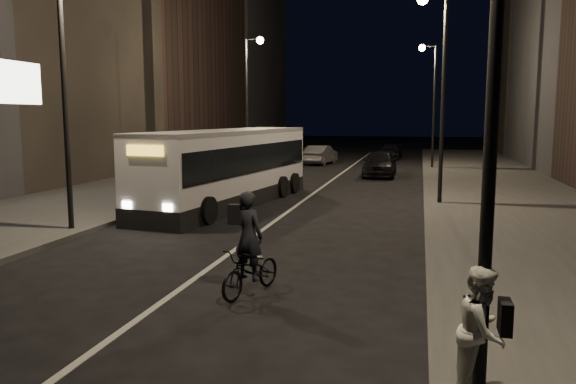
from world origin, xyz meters
The scene contains 14 objects.
ground centered at (0.00, 0.00, 0.00)m, with size 180.00×180.00×0.00m, color black.
sidewalk_right centered at (8.50, 14.00, 0.08)m, with size 7.00×70.00×0.16m, color #333331.
sidewalk_left centered at (-8.50, 14.00, 0.08)m, with size 7.00×70.00×0.16m, color #333331.
building_row_left centered at (-16.00, 28.50, 11.00)m, with size 8.00×61.00×22.00m, color black.
streetlight_right_mid centered at (5.33, 12.00, 5.36)m, with size 1.20×0.44×8.12m.
streetlight_right_far centered at (5.33, 28.00, 5.36)m, with size 1.20×0.44×8.12m.
streetlight_left_near centered at (-5.33, 4.00, 5.36)m, with size 1.20×0.44×8.12m.
streetlight_left_far centered at (-5.33, 22.00, 5.36)m, with size 1.20×0.44×8.12m.
city_bus centered at (-2.70, 10.39, 1.65)m, with size 3.84×11.47×3.04m.
cyclist_on_bicycle centered at (1.55, -0.49, 0.71)m, with size 1.21×1.97×2.14m.
pedestrian_woman centered at (5.60, -4.04, 0.98)m, with size 0.79×0.62×1.63m, color beige.
car_near centered at (2.47, 22.81, 0.79)m, with size 1.87×4.66×1.59m, color black.
car_mid centered at (-2.47, 30.40, 0.71)m, with size 1.50×4.31×1.42m, color #3F4042.
car_far centered at (2.35, 36.90, 0.63)m, with size 1.76×4.34×1.26m, color black.
Camera 1 is at (4.80, -10.98, 3.59)m, focal length 35.00 mm.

